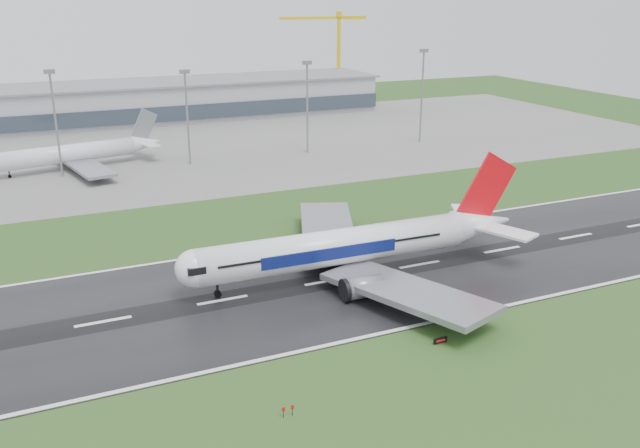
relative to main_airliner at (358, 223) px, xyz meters
name	(u,v)px	position (x,y,z in m)	size (l,w,h in m)	color
ground	(223,301)	(-26.76, -0.97, -10.20)	(520.00, 520.00, 0.00)	#244619
runway	(223,300)	(-26.76, -0.97, -10.15)	(400.00, 45.00, 0.10)	black
apron	(118,153)	(-26.76, 124.03, -10.16)	(400.00, 130.00, 0.08)	slate
terminal	(95,105)	(-26.76, 184.03, -2.70)	(240.00, 36.00, 15.00)	#8F929A
main_airliner	(358,223)	(0.00, 0.00, 0.00)	(68.40, 65.15, 20.20)	white
parked_airliner	(73,143)	(-41.64, 107.46, -2.28)	(53.45, 49.76, 15.67)	silver
tower_crane	(339,57)	(90.49, 199.03, 11.19)	(43.20, 2.36, 42.78)	#E5B908
runway_sign	(440,341)	(-0.67, -29.19, -9.68)	(2.30, 0.26, 1.04)	black
floodmast_2	(56,127)	(-46.05, 99.03, 4.58)	(0.64, 0.64, 29.55)	gray
floodmast_3	(188,120)	(-8.33, 99.03, 3.75)	(0.64, 0.64, 27.89)	gray
floodmast_4	(307,110)	(31.58, 99.03, 4.30)	(0.64, 0.64, 28.99)	gray
floodmast_5	(422,98)	(75.53, 99.03, 5.48)	(0.64, 0.64, 31.36)	gray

